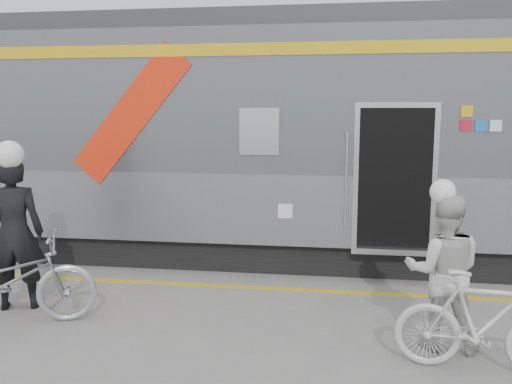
% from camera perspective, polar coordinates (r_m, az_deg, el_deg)
% --- Properties ---
extents(ground, '(90.00, 90.00, 0.00)m').
position_cam_1_polar(ground, '(6.05, -3.30, -16.50)').
color(ground, slate).
rests_on(ground, ground).
extents(train, '(24.00, 3.17, 4.10)m').
position_cam_1_polar(train, '(9.66, 0.49, 5.58)').
color(train, black).
rests_on(train, ground).
extents(safety_strip, '(24.00, 0.12, 0.01)m').
position_cam_1_polar(safety_strip, '(8.02, -0.11, -10.02)').
color(safety_strip, gold).
rests_on(safety_strip, ground).
extents(man, '(0.85, 0.71, 2.00)m').
position_cam_1_polar(man, '(7.64, -24.12, -3.97)').
color(man, black).
rests_on(man, ground).
extents(bicycle_left, '(2.22, 1.43, 1.10)m').
position_cam_1_polar(bicycle_left, '(7.20, -24.91, -8.47)').
color(bicycle_left, '#B6B9BE').
rests_on(bicycle_left, ground).
extents(woman, '(0.89, 0.73, 1.69)m').
position_cam_1_polar(woman, '(6.21, 19.13, -7.94)').
color(woman, beige).
rests_on(woman, ground).
extents(bicycle_right, '(1.75, 0.67, 1.03)m').
position_cam_1_polar(bicycle_right, '(5.88, 22.91, -12.55)').
color(bicycle_right, beige).
rests_on(bicycle_right, ground).
extents(helmet_man, '(0.35, 0.35, 0.35)m').
position_cam_1_polar(helmet_man, '(7.49, -24.67, 4.85)').
color(helmet_man, white).
rests_on(helmet_man, man).
extents(helmet_woman, '(0.27, 0.27, 0.27)m').
position_cam_1_polar(helmet_woman, '(6.02, 19.59, 1.08)').
color(helmet_woman, white).
rests_on(helmet_woman, woman).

